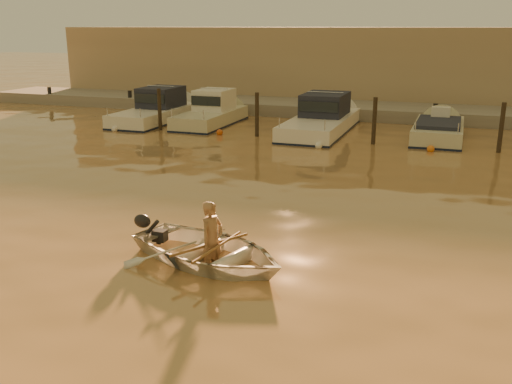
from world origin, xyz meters
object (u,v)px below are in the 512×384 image
at_px(person, 212,240).
at_px(moored_boat_0, 156,110).
at_px(moored_boat_3, 438,134).
at_px(moored_boat_2, 321,119).
at_px(dinghy, 209,251).
at_px(moored_boat_1, 210,113).
at_px(waterfront_building, 410,67).

xyz_separation_m(person, moored_boat_0, (-10.46, 16.27, 0.09)).
bearing_deg(moored_boat_3, moored_boat_2, 180.00).
relative_size(dinghy, moored_boat_0, 0.52).
bearing_deg(moored_boat_3, person, -103.35).
bearing_deg(moored_boat_0, dinghy, -57.44).
height_order(moored_boat_0, moored_boat_1, same).
xyz_separation_m(dinghy, moored_boat_1, (-7.22, 16.24, 0.36)).
relative_size(person, moored_boat_3, 0.28).
distance_m(dinghy, moored_boat_2, 16.31).
height_order(person, moored_boat_0, moored_boat_0).
height_order(moored_boat_1, moored_boat_2, same).
relative_size(person, moored_boat_1, 0.27).
bearing_deg(moored_boat_3, dinghy, -103.70).
height_order(dinghy, person, person).
bearing_deg(dinghy, moored_boat_2, 21.79).
xyz_separation_m(moored_boat_1, waterfront_building, (8.81, 11.00, 1.77)).
height_order(moored_boat_2, waterfront_building, waterfront_building).
bearing_deg(dinghy, moored_boat_0, 49.34).
height_order(person, waterfront_building, waterfront_building).
bearing_deg(person, moored_boat_3, 3.42).
bearing_deg(dinghy, moored_boat_3, 3.08).
bearing_deg(moored_boat_2, moored_boat_1, 180.00).
relative_size(moored_boat_2, moored_boat_3, 1.37).
bearing_deg(moored_boat_1, dinghy, -66.04).
xyz_separation_m(moored_boat_0, waterfront_building, (11.96, 11.00, 1.77)).
bearing_deg(moored_boat_1, waterfront_building, 51.30).
bearing_deg(person, waterfront_building, 13.63).
bearing_deg(moored_boat_3, moored_boat_1, 180.00).
bearing_deg(moored_boat_3, moored_boat_0, 180.00).
relative_size(person, moored_boat_2, 0.20).
bearing_deg(person, moored_boat_1, 40.98).
height_order(moored_boat_1, waterfront_building, waterfront_building).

